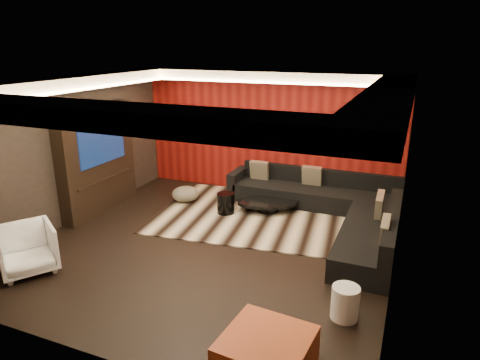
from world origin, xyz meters
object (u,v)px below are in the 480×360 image
at_px(drum_stool, 226,203).
at_px(white_side_table, 345,303).
at_px(orange_ottoman, 266,353).
at_px(armchair, 27,249).
at_px(coffee_table, 268,205).
at_px(sectional_sofa, 332,208).

distance_m(drum_stool, white_side_table, 3.86).
xyz_separation_m(orange_ottoman, armchair, (-4.07, 0.57, 0.17)).
height_order(coffee_table, drum_stool, drum_stool).
bearing_deg(drum_stool, orange_ottoman, -60.06).
bearing_deg(sectional_sofa, orange_ottoman, -88.23).
relative_size(coffee_table, armchair, 1.59).
bearing_deg(coffee_table, white_side_table, -55.81).
relative_size(drum_stool, white_side_table, 0.95).
relative_size(white_side_table, armchair, 0.55).
relative_size(orange_ottoman, sectional_sofa, 0.25).
distance_m(coffee_table, sectional_sofa, 1.33).
relative_size(coffee_table, drum_stool, 3.04).
xyz_separation_m(armchair, sectional_sofa, (3.93, 3.74, -0.11)).
height_order(white_side_table, armchair, armchair).
distance_m(drum_stool, armchair, 3.77).
relative_size(armchair, sectional_sofa, 0.22).
distance_m(white_side_table, sectional_sofa, 3.17).
distance_m(coffee_table, armchair, 4.57).
xyz_separation_m(white_side_table, orange_ottoman, (-0.63, -1.23, -0.02)).
distance_m(white_side_table, armchair, 4.75).
distance_m(armchair, sectional_sofa, 5.43).
xyz_separation_m(white_side_table, armchair, (-4.70, -0.67, 0.15)).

